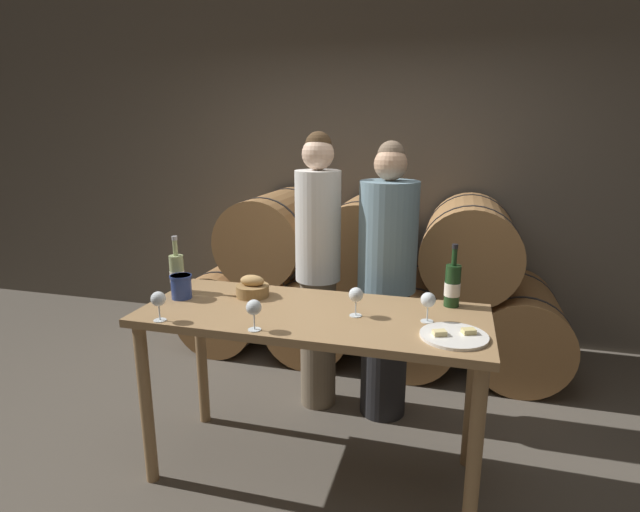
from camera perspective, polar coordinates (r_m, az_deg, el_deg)
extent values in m
plane|color=#564F44|center=(2.93, -0.79, -23.35)|extent=(10.00, 10.00, 0.00)
cube|color=#60594F|center=(4.43, 7.10, 11.73)|extent=(10.00, 0.12, 3.20)
cylinder|color=#9E7042|center=(4.43, -9.54, -5.03)|extent=(0.68, 0.96, 0.68)
cylinder|color=#2D2D33|center=(4.17, -11.31, -6.35)|extent=(0.69, 0.02, 0.69)
cylinder|color=#2D2D33|center=(4.69, -7.97, -3.86)|extent=(0.69, 0.02, 0.69)
cylinder|color=#9E7042|center=(4.17, 0.10, -6.03)|extent=(0.68, 0.96, 0.68)
cylinder|color=#2D2D33|center=(3.90, -1.11, -7.54)|extent=(0.69, 0.02, 0.69)
cylinder|color=#2D2D33|center=(4.45, 1.15, -4.71)|extent=(0.69, 0.02, 0.69)
cylinder|color=#9E7042|center=(4.05, 10.67, -6.93)|extent=(0.68, 0.96, 0.68)
cylinder|color=#2D2D33|center=(3.77, 10.25, -8.57)|extent=(0.69, 0.02, 0.69)
cylinder|color=#2D2D33|center=(4.34, 11.03, -5.50)|extent=(0.69, 0.02, 0.69)
cylinder|color=#9E7042|center=(4.07, 21.55, -7.61)|extent=(0.68, 0.96, 0.68)
cylinder|color=#2D2D33|center=(3.79, 21.99, -9.29)|extent=(0.69, 0.02, 0.69)
cylinder|color=#2D2D33|center=(4.36, 21.16, -6.14)|extent=(0.69, 0.02, 0.69)
cylinder|color=#9E7042|center=(4.12, -5.04, 2.47)|extent=(0.68, 0.96, 0.68)
cylinder|color=#2D2D33|center=(3.84, -6.64, 1.56)|extent=(0.69, 0.02, 0.69)
cylinder|color=#2D2D33|center=(4.40, -3.65, 3.26)|extent=(0.69, 0.02, 0.69)
cylinder|color=#9E7042|center=(3.92, 5.50, 1.86)|extent=(0.68, 0.96, 0.68)
cylinder|color=#2D2D33|center=(3.63, 4.65, 0.86)|extent=(0.69, 0.02, 0.69)
cylinder|color=#2D2D33|center=(4.22, 6.24, 2.72)|extent=(0.69, 0.02, 0.69)
cylinder|color=#9E7042|center=(3.87, 16.74, 1.14)|extent=(0.68, 0.96, 0.68)
cylinder|color=#2D2D33|center=(3.57, 16.80, 0.07)|extent=(0.69, 0.02, 0.69)
cylinder|color=#2D2D33|center=(4.17, 16.68, 2.06)|extent=(0.69, 0.02, 0.69)
cylinder|color=#99754C|center=(2.77, -19.26, -15.77)|extent=(0.06, 0.06, 0.87)
cylinder|color=#99754C|center=(2.37, 17.22, -21.24)|extent=(0.06, 0.06, 0.87)
cylinder|color=#99754C|center=(3.20, -13.39, -11.12)|extent=(0.06, 0.06, 0.87)
cylinder|color=#99754C|center=(2.86, 16.96, -14.64)|extent=(0.06, 0.06, 0.87)
cube|color=#99754C|center=(2.49, -0.86, -6.81)|extent=(1.71, 0.69, 0.04)
cylinder|color=#756651|center=(3.32, -0.22, -9.83)|extent=(0.23, 0.23, 0.86)
cylinder|color=silver|center=(3.09, -0.24, 3.41)|extent=(0.28, 0.28, 0.68)
sphere|color=beige|center=(3.03, -0.24, 11.59)|extent=(0.19, 0.19, 0.19)
sphere|color=#47331E|center=(3.04, -0.18, 12.60)|extent=(0.16, 0.16, 0.16)
cylinder|color=#232326|center=(3.25, 7.34, -10.82)|extent=(0.29, 0.29, 0.84)
cylinder|color=gray|center=(3.01, 7.79, 2.21)|extent=(0.35, 0.35, 0.66)
sphere|color=tan|center=(2.95, 8.07, 10.37)|extent=(0.19, 0.19, 0.19)
sphere|color=#75604C|center=(2.96, 8.14, 11.41)|extent=(0.16, 0.16, 0.16)
cylinder|color=#193819|center=(2.61, 14.90, -3.31)|extent=(0.08, 0.08, 0.21)
cylinder|color=#193819|center=(2.57, 15.11, -0.11)|extent=(0.03, 0.03, 0.09)
cylinder|color=black|center=(2.56, 15.19, 1.07)|extent=(0.03, 0.03, 0.02)
cylinder|color=white|center=(2.61, 14.87, -3.67)|extent=(0.08, 0.08, 0.07)
cylinder|color=#ADBC7F|center=(2.86, -16.02, -1.94)|extent=(0.08, 0.08, 0.21)
cylinder|color=#ADBC7F|center=(2.82, -16.22, 0.90)|extent=(0.03, 0.03, 0.09)
cylinder|color=#B7B7BC|center=(2.81, -16.30, 1.98)|extent=(0.03, 0.03, 0.02)
cylinder|color=white|center=(2.87, -16.00, -2.26)|extent=(0.08, 0.08, 0.07)
cylinder|color=navy|center=(2.75, -15.57, -3.40)|extent=(0.11, 0.11, 0.13)
cylinder|color=navy|center=(2.74, -15.65, -2.25)|extent=(0.12, 0.12, 0.01)
cylinder|color=olive|center=(2.72, -7.71, -3.94)|extent=(0.18, 0.18, 0.06)
ellipsoid|color=tan|center=(2.70, -7.75, -2.81)|extent=(0.13, 0.08, 0.06)
cylinder|color=white|center=(2.26, 15.05, -8.81)|extent=(0.29, 0.29, 0.01)
cube|color=#E0CC7F|center=(2.28, 16.63, -8.24)|extent=(0.07, 0.06, 0.02)
cube|color=beige|center=(2.23, 13.50, -8.53)|extent=(0.07, 0.06, 0.02)
cylinder|color=white|center=(2.48, -17.81, -7.00)|extent=(0.06, 0.06, 0.00)
cylinder|color=white|center=(2.47, -17.88, -6.15)|extent=(0.01, 0.01, 0.07)
sphere|color=white|center=(2.45, -18.00, -4.68)|extent=(0.07, 0.07, 0.07)
cylinder|color=white|center=(2.28, -7.49, -8.34)|extent=(0.06, 0.06, 0.00)
cylinder|color=white|center=(2.27, -7.52, -7.43)|extent=(0.01, 0.01, 0.07)
sphere|color=white|center=(2.24, -7.57, -5.83)|extent=(0.07, 0.07, 0.07)
cylinder|color=white|center=(2.43, 4.08, -6.82)|extent=(0.06, 0.06, 0.00)
cylinder|color=white|center=(2.41, 4.09, -5.95)|extent=(0.01, 0.01, 0.07)
sphere|color=white|center=(2.39, 4.12, -4.44)|extent=(0.07, 0.07, 0.07)
cylinder|color=white|center=(2.41, 12.12, -7.30)|extent=(0.06, 0.06, 0.00)
cylinder|color=white|center=(2.39, 12.17, -6.43)|extent=(0.01, 0.01, 0.07)
sphere|color=white|center=(2.37, 12.26, -4.91)|extent=(0.07, 0.07, 0.07)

